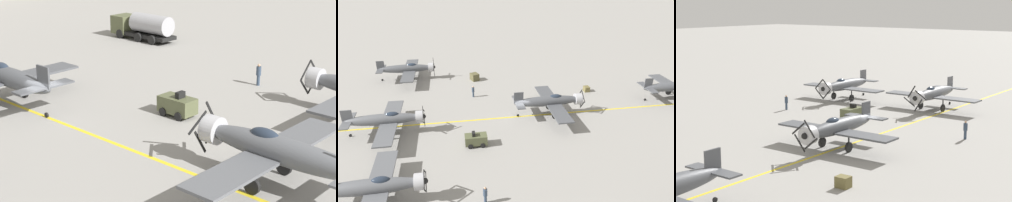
# 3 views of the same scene
# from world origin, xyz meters

# --- Properties ---
(ground_plane) EXTENTS (400.00, 400.00, 0.00)m
(ground_plane) POSITION_xyz_m (0.00, 0.00, 0.00)
(ground_plane) COLOR gray
(taxiway_stripe) EXTENTS (0.30, 160.00, 0.01)m
(taxiway_stripe) POSITION_xyz_m (0.00, 0.00, 0.00)
(taxiway_stripe) COLOR yellow
(taxiway_stripe) RESTS_ON ground
(airplane_mid_center) EXTENTS (12.00, 9.98, 3.65)m
(airplane_mid_center) POSITION_xyz_m (-0.06, 4.40, 2.01)
(airplane_mid_center) COLOR #4A4D52
(airplane_mid_center) RESTS_ON ground
(airplane_near_center) EXTENTS (12.00, 9.98, 3.65)m
(airplane_near_center) POSITION_xyz_m (1.73, -17.24, 2.01)
(airplane_near_center) COLOR #585A5F
(airplane_near_center) RESTS_ON ground
(fuel_tanker) EXTENTS (2.67, 8.00, 2.98)m
(fuel_tanker) POSITION_xyz_m (22.29, 12.82, 1.51)
(fuel_tanker) COLOR black
(fuel_tanker) RESTS_ON ground
(tow_tractor) EXTENTS (1.57, 2.60, 1.79)m
(tow_tractor) POSITION_xyz_m (6.29, -6.54, 0.79)
(tow_tractor) COLOR #515638
(tow_tractor) RESTS_ON ground
(ground_crew_inspecting) EXTENTS (0.39, 0.39, 1.81)m
(ground_crew_inspecting) POSITION_xyz_m (16.20, -6.55, 0.99)
(ground_crew_inspecting) COLOR #334256
(ground_crew_inspecting) RESTS_ON ground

